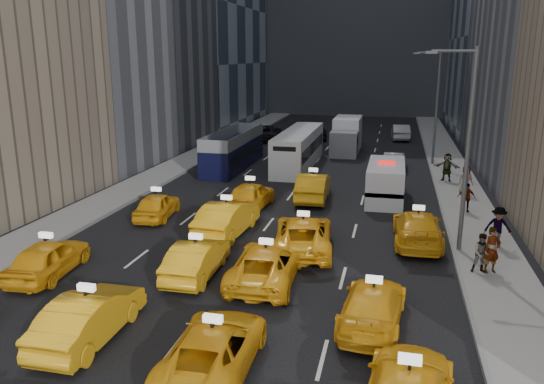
# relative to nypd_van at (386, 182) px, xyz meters

# --- Properties ---
(ground) EXTENTS (160.00, 160.00, 0.00)m
(ground) POSITION_rel_nypd_van_xyz_m (-5.82, -20.40, -1.10)
(ground) COLOR black
(ground) RESTS_ON ground
(sidewalk_west) EXTENTS (3.00, 90.00, 0.15)m
(sidewalk_west) POSITION_rel_nypd_van_xyz_m (-16.32, 4.60, -1.02)
(sidewalk_west) COLOR gray
(sidewalk_west) RESTS_ON ground
(sidewalk_east) EXTENTS (3.00, 90.00, 0.15)m
(sidewalk_east) POSITION_rel_nypd_van_xyz_m (4.68, 4.60, -1.02)
(sidewalk_east) COLOR gray
(sidewalk_east) RESTS_ON ground
(curb_west) EXTENTS (0.15, 90.00, 0.18)m
(curb_west) POSITION_rel_nypd_van_xyz_m (-14.87, 4.60, -1.01)
(curb_west) COLOR slate
(curb_west) RESTS_ON ground
(curb_east) EXTENTS (0.15, 90.00, 0.18)m
(curb_east) POSITION_rel_nypd_van_xyz_m (3.23, 4.60, -1.01)
(curb_east) COLOR slate
(curb_east) RESTS_ON ground
(streetlight_near) EXTENTS (2.15, 0.22, 9.00)m
(streetlight_near) POSITION_rel_nypd_van_xyz_m (3.36, -8.40, 3.82)
(streetlight_near) COLOR #595B60
(streetlight_near) RESTS_ON ground
(streetlight_far) EXTENTS (2.15, 0.22, 9.00)m
(streetlight_far) POSITION_rel_nypd_van_xyz_m (3.36, 11.60, 3.82)
(streetlight_far) COLOR #595B60
(streetlight_far) RESTS_ON ground
(taxi_5) EXTENTS (1.65, 4.66, 1.53)m
(taxi_5) POSITION_rel_nypd_van_xyz_m (-8.57, -18.90, -0.33)
(taxi_5) COLOR #F7AA14
(taxi_5) RESTS_ON ground
(taxi_6) EXTENTS (2.38, 4.97, 1.37)m
(taxi_6) POSITION_rel_nypd_van_xyz_m (-4.24, -19.61, -0.41)
(taxi_6) COLOR #F7AA14
(taxi_6) RESTS_ON ground
(taxi_8) EXTENTS (2.15, 4.52, 1.49)m
(taxi_8) POSITION_rel_nypd_van_xyz_m (-12.90, -14.82, -0.35)
(taxi_8) COLOR #F7AA14
(taxi_8) RESTS_ON ground
(taxi_9) EXTENTS (1.64, 4.45, 1.46)m
(taxi_9) POSITION_rel_nypd_van_xyz_m (-7.09, -13.50, -0.37)
(taxi_9) COLOR #F7AA14
(taxi_9) RESTS_ON ground
(taxi_10) EXTENTS (2.57, 5.29, 1.45)m
(taxi_10) POSITION_rel_nypd_van_xyz_m (-4.24, -13.42, -0.37)
(taxi_10) COLOR #F7AA14
(taxi_10) RESTS_ON ground
(taxi_11) EXTENTS (2.30, 4.89, 1.38)m
(taxi_11) POSITION_rel_nypd_van_xyz_m (-0.01, -15.95, -0.41)
(taxi_11) COLOR #F7AA14
(taxi_11) RESTS_ON ground
(taxi_12) EXTENTS (2.12, 4.28, 1.40)m
(taxi_12) POSITION_rel_nypd_van_xyz_m (-12.01, -6.63, -0.39)
(taxi_12) COLOR #F7AA14
(taxi_12) RESTS_ON ground
(taxi_13) EXTENTS (2.10, 5.20, 1.68)m
(taxi_13) POSITION_rel_nypd_van_xyz_m (-7.46, -8.37, -0.26)
(taxi_13) COLOR #F7AA14
(taxi_13) RESTS_ON ground
(taxi_14) EXTENTS (3.26, 5.81, 1.53)m
(taxi_14) POSITION_rel_nypd_van_xyz_m (-3.41, -9.72, -0.33)
(taxi_14) COLOR #F7AA14
(taxi_14) RESTS_ON ground
(taxi_15) EXTENTS (2.31, 5.37, 1.54)m
(taxi_15) POSITION_rel_nypd_van_xyz_m (1.66, -7.59, -0.33)
(taxi_15) COLOR #F7AA14
(taxi_15) RESTS_ON ground
(taxi_16) EXTENTS (2.17, 4.79, 1.60)m
(taxi_16) POSITION_rel_nypd_van_xyz_m (-7.53, -3.76, -0.30)
(taxi_16) COLOR #F7AA14
(taxi_16) RESTS_ON ground
(taxi_17) EXTENTS (1.98, 5.10, 1.66)m
(taxi_17) POSITION_rel_nypd_van_xyz_m (-4.32, -0.98, -0.27)
(taxi_17) COLOR #F7AA14
(taxi_17) RESTS_ON ground
(nypd_van) EXTENTS (2.88, 5.88, 2.42)m
(nypd_van) POSITION_rel_nypd_van_xyz_m (0.00, 0.00, 0.00)
(nypd_van) COLOR silver
(nypd_van) RESTS_ON ground
(double_decker) EXTENTS (2.97, 10.04, 2.88)m
(double_decker) POSITION_rel_nypd_van_xyz_m (-11.89, 7.13, 0.32)
(double_decker) COLOR black
(double_decker) RESTS_ON ground
(city_bus) EXTENTS (3.80, 11.29, 2.86)m
(city_bus) POSITION_rel_nypd_van_xyz_m (-6.98, 8.65, 0.32)
(city_bus) COLOR silver
(city_bus) RESTS_ON ground
(box_truck) EXTENTS (2.87, 6.94, 3.10)m
(box_truck) POSITION_rel_nypd_van_xyz_m (-3.87, 15.84, 0.42)
(box_truck) COLOR white
(box_truck) RESTS_ON ground
(misc_car_0) EXTENTS (1.80, 4.31, 1.38)m
(misc_car_0) POSITION_rel_nypd_van_xyz_m (0.45, 9.06, -0.40)
(misc_car_0) COLOR #A9ADB1
(misc_car_0) RESTS_ON ground
(misc_car_1) EXTENTS (3.23, 5.92, 1.57)m
(misc_car_1) POSITION_rel_nypd_van_xyz_m (-12.53, 21.09, -0.31)
(misc_car_1) COLOR black
(misc_car_1) RESTS_ON ground
(misc_car_2) EXTENTS (2.63, 5.27, 1.47)m
(misc_car_2) POSITION_rel_nypd_van_xyz_m (-4.76, 27.07, -0.36)
(misc_car_2) COLOR slate
(misc_car_2) RESTS_ON ground
(misc_car_3) EXTENTS (2.03, 4.08, 1.34)m
(misc_car_3) POSITION_rel_nypd_van_xyz_m (-7.33, 22.66, -0.43)
(misc_car_3) COLOR black
(misc_car_3) RESTS_ON ground
(misc_car_4) EXTENTS (1.99, 4.94, 1.60)m
(misc_car_4) POSITION_rel_nypd_van_xyz_m (0.96, 24.67, -0.30)
(misc_car_4) COLOR #A3A6AB
(misc_car_4) RESTS_ON ground
(pedestrian_0) EXTENTS (0.82, 0.70, 1.89)m
(pedestrian_0) POSITION_rel_nypd_van_xyz_m (4.43, -10.83, 0.00)
(pedestrian_0) COLOR gray
(pedestrian_0) RESTS_ON sidewalk_east
(pedestrian_1) EXTENTS (0.83, 0.50, 1.63)m
(pedestrian_1) POSITION_rel_nypd_van_xyz_m (4.06, -10.94, -0.13)
(pedestrian_1) COLOR gray
(pedestrian_1) RESTS_ON sidewalk_east
(pedestrian_2) EXTENTS (1.21, 0.52, 1.86)m
(pedestrian_2) POSITION_rel_nypd_van_xyz_m (5.19, -7.56, -0.02)
(pedestrian_2) COLOR gray
(pedestrian_2) RESTS_ON sidewalk_east
(pedestrian_3) EXTENTS (0.99, 0.50, 1.64)m
(pedestrian_3) POSITION_rel_nypd_van_xyz_m (4.44, -2.11, -0.13)
(pedestrian_3) COLOR gray
(pedestrian_3) RESTS_ON sidewalk_east
(pedestrian_4) EXTENTS (1.01, 0.74, 1.84)m
(pedestrian_4) POSITION_rel_nypd_van_xyz_m (4.85, 1.87, -0.03)
(pedestrian_4) COLOR gray
(pedestrian_4) RESTS_ON sidewalk_east
(pedestrian_5) EXTENTS (1.85, 0.96, 1.92)m
(pedestrian_5) POSITION_rel_nypd_van_xyz_m (4.03, 5.51, 0.01)
(pedestrian_5) COLOR gray
(pedestrian_5) RESTS_ON sidewalk_east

